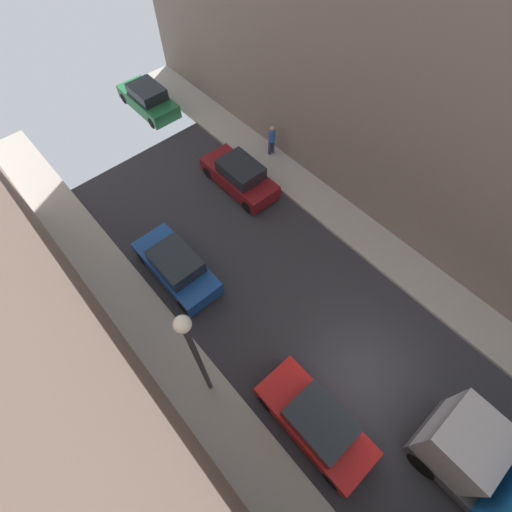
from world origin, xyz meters
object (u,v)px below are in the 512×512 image
object	(u,v)px
parked_car_left_2	(316,422)
parked_car_left_3	(177,266)
parked_car_right_1	(240,176)
lamp_post	(195,352)
pedestrian	(272,139)
parked_car_right_2	(148,99)

from	to	relation	value
parked_car_left_2	parked_car_left_3	distance (m)	8.08
parked_car_right_1	lamp_post	world-z (taller)	lamp_post
parked_car_left_2	parked_car_left_3	size ratio (longest dim) A/B	1.00
parked_car_left_2	pedestrian	world-z (taller)	pedestrian
parked_car_left_3	lamp_post	distance (m)	6.13
parked_car_right_1	parked_car_right_2	xyz separation A→B (m)	(0.00, 8.40, 0.00)
parked_car_left_2	parked_car_left_3	xyz separation A→B (m)	(0.00, 8.08, 0.00)
pedestrian	lamp_post	bearing A→B (deg)	-143.03
parked_car_right_1	parked_car_left_3	bearing A→B (deg)	-157.40
parked_car_right_1	parked_car_right_2	bearing A→B (deg)	90.00
parked_car_left_3	parked_car_right_2	world-z (taller)	same
parked_car_left_3	parked_car_right_1	size ratio (longest dim) A/B	1.00
parked_car_left_2	pedestrian	bearing A→B (deg)	53.32
lamp_post	pedestrian	bearing A→B (deg)	36.97
parked_car_left_2	parked_car_left_3	world-z (taller)	same
parked_car_right_1	pedestrian	world-z (taller)	pedestrian
parked_car_left_3	parked_car_right_1	xyz separation A→B (m)	(5.40, 2.25, 0.00)
parked_car_right_2	pedestrian	bearing A→B (deg)	-70.35
parked_car_right_2	lamp_post	xyz separation A→B (m)	(-7.30, -15.33, 3.47)
parked_car_right_2	pedestrian	world-z (taller)	pedestrian
parked_car_left_2	parked_car_right_2	xyz separation A→B (m)	(5.40, 18.72, 0.00)
parked_car_left_2	lamp_post	world-z (taller)	lamp_post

